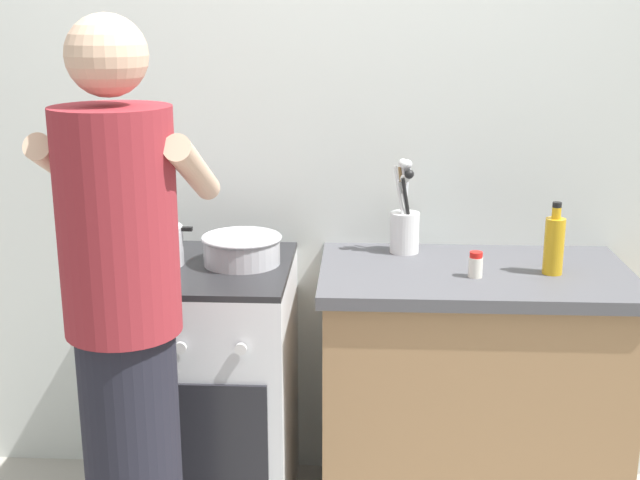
{
  "coord_description": "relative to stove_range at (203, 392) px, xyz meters",
  "views": [
    {
      "loc": [
        0.18,
        -2.43,
        1.7
      ],
      "look_at": [
        0.05,
        0.12,
        1.0
      ],
      "focal_mm": 46.69,
      "sensor_mm": 36.0,
      "label": 1
    }
  ],
  "objects": [
    {
      "name": "back_wall",
      "position": [
        0.55,
        0.35,
        0.8
      ],
      "size": [
        3.2,
        0.1,
        2.5
      ],
      "color": "silver",
      "rests_on": "ground"
    },
    {
      "name": "countertop",
      "position": [
        0.9,
        0.0,
        0.0
      ],
      "size": [
        1.0,
        0.6,
        0.9
      ],
      "color": "#99724C",
      "rests_on": "ground"
    },
    {
      "name": "stove_range",
      "position": [
        0.0,
        0.0,
        0.0
      ],
      "size": [
        0.6,
        0.62,
        0.9
      ],
      "color": "silver",
      "rests_on": "ground"
    },
    {
      "name": "pot",
      "position": [
        -0.14,
        0.0,
        0.51
      ],
      "size": [
        0.25,
        0.18,
        0.13
      ],
      "color": "#B2B2B7",
      "rests_on": "stove_range"
    },
    {
      "name": "mixing_bowl",
      "position": [
        0.14,
        0.03,
        0.5
      ],
      "size": [
        0.27,
        0.27,
        0.1
      ],
      "color": "#B7B7BC",
      "rests_on": "stove_range"
    },
    {
      "name": "utensil_crock",
      "position": [
        0.68,
        0.19,
        0.55
      ],
      "size": [
        0.1,
        0.1,
        0.33
      ],
      "color": "silver",
      "rests_on": "countertop"
    },
    {
      "name": "spice_bottle",
      "position": [
        0.89,
        -0.08,
        0.49
      ],
      "size": [
        0.04,
        0.04,
        0.08
      ],
      "color": "silver",
      "rests_on": "countertop"
    },
    {
      "name": "oil_bottle",
      "position": [
        1.14,
        -0.03,
        0.55
      ],
      "size": [
        0.06,
        0.06,
        0.23
      ],
      "color": "gold",
      "rests_on": "countertop"
    },
    {
      "name": "person",
      "position": [
        -0.08,
        -0.57,
        0.41
      ],
      "size": [
        0.41,
        0.5,
        1.7
      ],
      "color": "black",
      "rests_on": "ground"
    }
  ]
}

